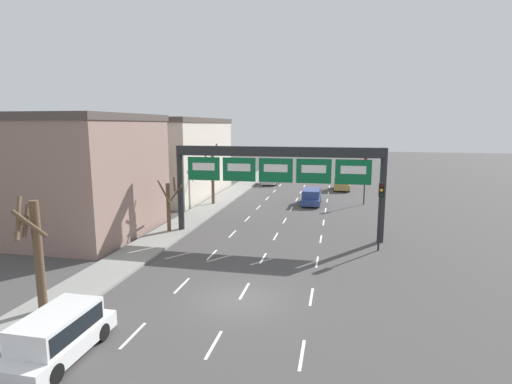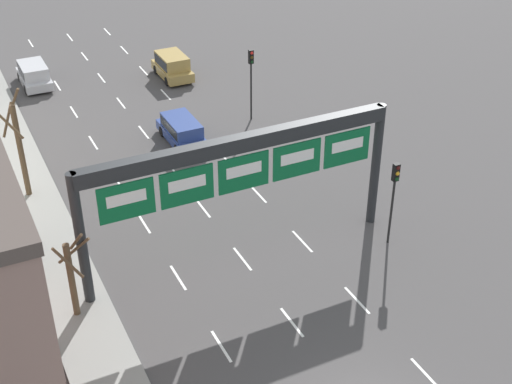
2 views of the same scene
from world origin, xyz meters
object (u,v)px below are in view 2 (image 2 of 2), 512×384
Objects in this scene: suv_gold at (172,65)px; suv_blue at (182,130)px; traffic_light_near_gantry at (394,187)px; tree_bare_third at (72,274)px; traffic_light_mid_block at (251,71)px; suv_silver at (34,74)px; sign_gantry at (241,163)px; tree_bare_closest at (19,145)px.

suv_blue is at bearing -107.14° from suv_gold.
suv_blue is 15.65m from traffic_light_near_gantry.
traffic_light_near_gantry is at bearing -84.84° from suv_gold.
tree_bare_third is (-9.83, -13.13, 1.38)m from suv_blue.
traffic_light_mid_block is (5.32, 1.11, 2.54)m from suv_blue.
suv_silver is 26.56m from tree_bare_third.
traffic_light_near_gantry is 15.63m from traffic_light_mid_block.
suv_blue is 14.68m from suv_silver.
sign_gantry reaches higher than traffic_light_near_gantry.
traffic_light_mid_block is (11.77, -12.07, 2.52)m from suv_silver.
suv_gold is at bearing 43.63° from tree_bare_closest.
suv_silver is 10.05m from suv_gold.
suv_silver is at bearing 100.37° from sign_gantry.
suv_blue is at bearing 12.90° from tree_bare_closest.
suv_blue is 0.74× the size of tree_bare_closest.
suv_gold is at bearing 72.86° from suv_blue.
traffic_light_near_gantry is 0.93× the size of traffic_light_mid_block.
suv_blue is at bearing 53.16° from tree_bare_third.
tree_bare_third reaches higher than suv_silver.
suv_blue is at bearing 82.08° from sign_gantry.
suv_blue is 1.10× the size of suv_gold.
sign_gantry is 13.29m from tree_bare_closest.
traffic_light_mid_block is at bearing 62.66° from sign_gantry.
traffic_light_mid_block is at bearing 12.53° from tree_bare_closest.
tree_bare_third is at bearing 174.77° from traffic_light_near_gantry.
tree_bare_closest is at bearing 90.28° from tree_bare_third.
sign_gantry is 15.49m from traffic_light_mid_block.
sign_gantry is at bearing -79.63° from suv_silver.
suv_silver is at bearing 162.40° from suv_gold.
traffic_light_near_gantry is at bearing -69.75° from suv_blue.
suv_gold is 26.67m from tree_bare_third.
traffic_light_near_gantry is at bearing -66.91° from suv_silver.
suv_silver reaches higher than suv_blue.
suv_gold is at bearing -17.60° from suv_silver.
tree_bare_third is (-15.19, 1.39, -0.93)m from traffic_light_near_gantry.
traffic_light_mid_block reaches higher than suv_blue.
sign_gantry is at bearing -97.92° from suv_blue.
suv_gold is 0.93× the size of traffic_light_near_gantry.
traffic_light_mid_block is 0.79× the size of tree_bare_closest.
sign_gantry is at bearing -51.65° from tree_bare_closest.
traffic_light_mid_block reaches higher than suv_gold.
tree_bare_third is at bearing -89.72° from tree_bare_closest.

